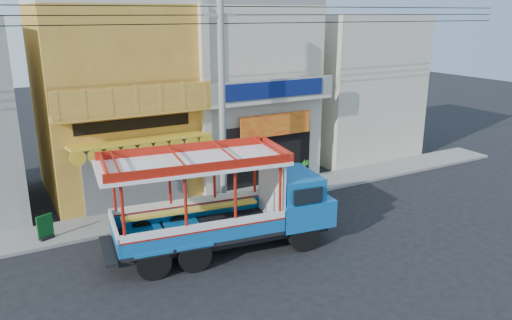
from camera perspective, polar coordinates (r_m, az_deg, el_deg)
The scene contains 11 objects.
ground at distance 18.20m, azimuth 3.78°, elevation -8.51°, with size 90.00×90.00×0.00m, color black.
sidewalk at distance 21.37m, azimuth -2.05°, elevation -4.41°, with size 30.00×2.00×0.12m, color slate.
shophouse_left at distance 22.62m, azimuth -15.99°, elevation 6.77°, with size 6.00×7.50×8.24m.
shophouse_right at distance 24.67m, azimuth -2.23°, elevation 8.15°, with size 6.00×6.75×8.24m.
party_pilaster at distance 20.64m, azimuth -5.74°, elevation 6.14°, with size 0.35×0.30×8.00m, color beige.
filler_building_right at distance 28.57m, azimuth 10.48°, elevation 8.41°, with size 6.00×6.00×7.60m, color beige.
utility_pole at distance 19.15m, azimuth -3.53°, elevation 8.51°, with size 28.00×0.26×9.00m.
songthaew_truck at distance 16.55m, azimuth -2.16°, elevation -4.74°, with size 7.77×3.37×3.51m.
green_sign at distance 18.91m, azimuth -22.94°, elevation -7.26°, with size 0.55×0.43×0.88m.
potted_plant_b at distance 22.27m, azimuth 2.98°, elevation -1.97°, with size 0.57×0.46×1.04m, color #1C641C.
potted_plant_c at distance 23.43m, azimuth 5.51°, elevation -1.16°, with size 0.55×0.55×0.98m, color #1C641C.
Camera 1 is at (-9.07, -13.79, 7.68)m, focal length 35.00 mm.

